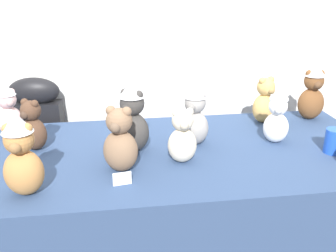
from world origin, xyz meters
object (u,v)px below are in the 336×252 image
at_px(teddy_bear_ash, 195,115).
at_px(instrument_case, 43,160).
at_px(teddy_bear_blush, 9,110).
at_px(teddy_bear_chestnut, 312,92).
at_px(teddy_bear_honey, 265,101).
at_px(teddy_bear_caramel, 21,156).
at_px(teddy_bear_mocha, 120,142).
at_px(display_table, 168,224).
at_px(party_cup_blue, 334,141).
at_px(teddy_bear_cocoa, 33,127).
at_px(teddy_bear_charcoal, 132,118).
at_px(teddy_bear_snow, 276,121).
at_px(teddy_bear_cream, 182,137).

bearing_deg(teddy_bear_ash, instrument_case, -177.92).
bearing_deg(teddy_bear_blush, teddy_bear_chestnut, -33.19).
distance_m(teddy_bear_blush, teddy_bear_chestnut, 1.57).
bearing_deg(teddy_bear_honey, teddy_bear_blush, 159.80).
relative_size(teddy_bear_caramel, teddy_bear_mocha, 1.13).
xyz_separation_m(teddy_bear_blush, teddy_bear_chestnut, (1.57, 0.01, 0.02)).
relative_size(display_table, party_cup_blue, 17.70).
relative_size(teddy_bear_cocoa, teddy_bear_caramel, 0.77).
distance_m(display_table, party_cup_blue, 0.86).
relative_size(teddy_bear_ash, teddy_bear_charcoal, 0.90).
bearing_deg(teddy_bear_snow, party_cup_blue, -14.35).
height_order(instrument_case, teddy_bear_cream, teddy_bear_cream).
height_order(instrument_case, party_cup_blue, instrument_case).
height_order(teddy_bear_cocoa, teddy_bear_caramel, teddy_bear_caramel).
bearing_deg(teddy_bear_chestnut, teddy_bear_cream, -149.20).
bearing_deg(display_table, teddy_bear_blush, 158.50).
relative_size(teddy_bear_blush, teddy_bear_cream, 1.11).
bearing_deg(teddy_bear_ash, teddy_bear_cream, -82.70).
height_order(teddy_bear_ash, teddy_bear_mocha, teddy_bear_ash).
xyz_separation_m(instrument_case, teddy_bear_mocha, (0.46, -0.72, 0.41)).
distance_m(teddy_bear_honey, teddy_bear_ash, 0.48).
height_order(instrument_case, teddy_bear_honey, teddy_bear_honey).
distance_m(teddy_bear_ash, party_cup_blue, 0.63).
xyz_separation_m(teddy_bear_cocoa, teddy_bear_caramel, (0.04, -0.39, 0.04)).
bearing_deg(teddy_bear_honey, teddy_bear_caramel, -172.84).
height_order(instrument_case, teddy_bear_chestnut, teddy_bear_chestnut).
xyz_separation_m(teddy_bear_blush, teddy_bear_cream, (0.78, -0.40, -0.02)).
bearing_deg(teddy_bear_snow, teddy_bear_blush, -171.31).
relative_size(instrument_case, teddy_bear_snow, 4.45).
bearing_deg(teddy_bear_ash, teddy_bear_honey, 61.96).
height_order(teddy_bear_snow, teddy_bear_cocoa, teddy_bear_cocoa).
bearing_deg(instrument_case, teddy_bear_blush, -99.60).
relative_size(teddy_bear_snow, teddy_bear_blush, 0.87).
height_order(teddy_bear_cocoa, teddy_bear_honey, teddy_bear_honey).
relative_size(display_table, teddy_bear_cocoa, 8.22).
bearing_deg(teddy_bear_mocha, teddy_bear_snow, 34.53).
relative_size(teddy_bear_caramel, teddy_bear_honey, 1.23).
bearing_deg(display_table, teddy_bear_chestnut, 20.00).
bearing_deg(teddy_bear_charcoal, teddy_bear_ash, 41.38).
relative_size(teddy_bear_blush, teddy_bear_charcoal, 0.82).
distance_m(teddy_bear_honey, party_cup_blue, 0.44).
distance_m(teddy_bear_charcoal, teddy_bear_chestnut, 1.02).
height_order(teddy_bear_chestnut, party_cup_blue, teddy_bear_chestnut).
xyz_separation_m(teddy_bear_honey, teddy_bear_cream, (-0.51, -0.40, -0.01)).
bearing_deg(instrument_case, teddy_bear_cocoa, -75.67).
relative_size(teddy_bear_snow, teddy_bear_ash, 0.78).
bearing_deg(teddy_bear_cream, teddy_bear_honey, 38.16).
xyz_separation_m(display_table, party_cup_blue, (0.72, -0.12, 0.45)).
distance_m(teddy_bear_blush, teddy_bear_cocoa, 0.24).
bearing_deg(teddy_bear_cream, teddy_bear_cocoa, 161.79).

